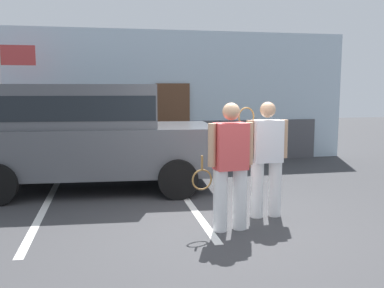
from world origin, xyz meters
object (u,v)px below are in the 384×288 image
Objects in this scene: potted_plant_by_porch at (247,148)px; tennis_player_man at (230,165)px; parked_suv at (88,131)px; flag_pole at (10,84)px; tennis_player_woman at (266,157)px.

tennis_player_man is at bearing -111.58° from potted_plant_by_porch.
parked_suv is 2.79m from flag_pole.
flag_pole reaches higher than tennis_player_man.
parked_suv is 2.64× the size of tennis_player_man.
tennis_player_woman is 0.59× the size of flag_pole.
parked_suv is 5.62× the size of potted_plant_by_porch.
parked_suv is 4.27m from potted_plant_by_porch.
tennis_player_man is 4.96m from potted_plant_by_porch.
flag_pole reaches higher than parked_suv.
potted_plant_by_porch is 0.28× the size of flag_pole.
flag_pole is at bearing 136.49° from parked_suv.
potted_plant_by_porch is (1.09, 4.10, -0.46)m from tennis_player_woman.
parked_suv is 3.63m from tennis_player_woman.
tennis_player_woman is (2.75, -2.37, -0.22)m from parked_suv.
potted_plant_by_porch is at bearing -118.31° from tennis_player_man.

